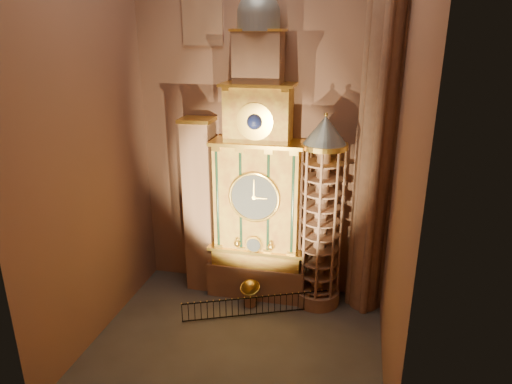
% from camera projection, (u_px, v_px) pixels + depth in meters
% --- Properties ---
extents(floor, '(14.00, 14.00, 0.00)m').
position_uv_depth(floor, '(236.00, 344.00, 22.52)').
color(floor, '#383330').
rests_on(floor, ground).
extents(wall_back, '(22.00, 0.00, 22.00)m').
position_uv_depth(wall_back, '(263.00, 102.00, 24.42)').
color(wall_back, '#8C5C4B').
rests_on(wall_back, floor).
extents(wall_left, '(0.00, 22.00, 22.00)m').
position_uv_depth(wall_left, '(82.00, 116.00, 20.37)').
color(wall_left, '#8C5C4B').
rests_on(wall_left, floor).
extents(wall_right, '(0.00, 22.00, 22.00)m').
position_uv_depth(wall_right, '(409.00, 130.00, 17.42)').
color(wall_right, '#8C5C4B').
rests_on(wall_right, floor).
extents(astronomical_clock, '(5.60, 2.41, 16.70)m').
position_uv_depth(astronomical_clock, '(258.00, 185.00, 24.89)').
color(astronomical_clock, '#8C634C').
rests_on(astronomical_clock, floor).
extents(portrait_tower, '(1.80, 1.60, 10.20)m').
position_uv_depth(portrait_tower, '(200.00, 206.00, 26.13)').
color(portrait_tower, '#8C634C').
rests_on(portrait_tower, floor).
extents(stair_turret, '(2.50, 2.50, 10.80)m').
position_uv_depth(stair_turret, '(321.00, 216.00, 24.38)').
color(stair_turret, '#8C634C').
rests_on(stair_turret, floor).
extents(gothic_pier, '(2.04, 2.04, 22.00)m').
position_uv_depth(gothic_pier, '(381.00, 109.00, 22.21)').
color(gothic_pier, '#8C634C').
rests_on(gothic_pier, floor).
extents(celestial_globe, '(1.24, 1.18, 1.61)m').
position_uv_depth(celestial_globe, '(250.00, 290.00, 25.39)').
color(celestial_globe, '#8C634C').
rests_on(celestial_globe, floor).
extents(iron_railing, '(7.35, 3.12, 1.10)m').
position_uv_depth(iron_railing, '(257.00, 306.00, 24.59)').
color(iron_railing, black).
rests_on(iron_railing, floor).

